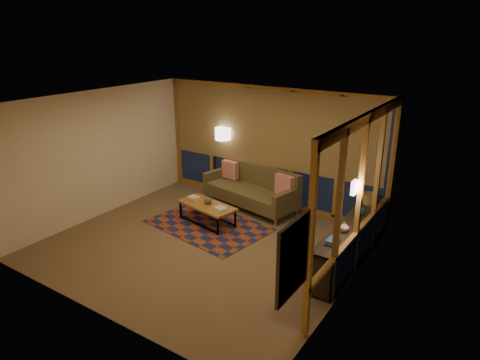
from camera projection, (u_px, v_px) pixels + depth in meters
The scene contains 21 objects.
floor at pixel (205, 244), 8.12m from camera, with size 5.50×5.00×0.01m, color brown.
ceiling at pixel (201, 102), 7.21m from camera, with size 5.50×5.00×0.01m, color white.
walls at pixel (203, 177), 7.67m from camera, with size 5.51×5.01×2.70m.
window_wall_back at pixel (270, 147), 9.58m from camera, with size 5.30×0.16×2.60m, color #B17431, non-canonical shape.
window_wall_right at pixel (360, 197), 6.76m from camera, with size 0.16×3.70×2.60m, color #B17431, non-canonical shape.
wall_art at pixel (292, 258), 4.78m from camera, with size 0.06×0.74×0.94m, color red, non-canonical shape.
wall_sconce at pixel (354, 187), 6.60m from camera, with size 0.12×0.18×0.22m, color white, non-canonical shape.
sofa at pixel (250, 188), 9.66m from camera, with size 2.21×0.90×0.91m, color #483E22, non-canonical shape.
pillow_left at pixel (230, 171), 10.19m from camera, with size 0.42×0.14×0.42m, color red, non-canonical shape.
pillow_right at pixel (285, 186), 9.17m from camera, with size 0.45×0.15×0.45m, color red, non-canonical shape.
area_rug at pixel (208, 225), 8.88m from camera, with size 2.38×1.59×0.01m, color #903A1C.
coffee_table at pixel (207, 214), 8.93m from camera, with size 1.27×0.58×0.42m, color #B17431, non-canonical shape.
book_stack_a at pixel (194, 198), 9.09m from camera, with size 0.26×0.20×0.07m, color #F0E7C8, non-canonical shape.
book_stack_b at pixel (220, 209), 8.58m from camera, with size 0.21×0.17×0.04m, color #F0E7C8, non-canonical shape.
ceramic_pot at pixel (208, 200), 8.86m from camera, with size 0.16×0.16×0.16m, color black.
floor_lamp at pixel (215, 158), 10.52m from camera, with size 0.56×0.37×1.69m, color black, non-canonical shape.
bookshelf at pixel (351, 240), 7.49m from camera, with size 0.40×2.90×0.72m, color #32251C, non-canonical shape.
basket at pixel (370, 198), 8.10m from camera, with size 0.27×0.27×0.20m, color #AE753D.
teal_bowl at pixel (360, 211), 7.59m from camera, with size 0.17×0.17×0.17m, color #1E635A.
vase at pixel (344, 227), 6.98m from camera, with size 0.17×0.17×0.18m, color tan.
shelf_book_stack at pixel (333, 241), 6.61m from camera, with size 0.17×0.23×0.07m, color #F0E7C8, non-canonical shape.
Camera 1 is at (4.52, -5.69, 3.88)m, focal length 32.00 mm.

